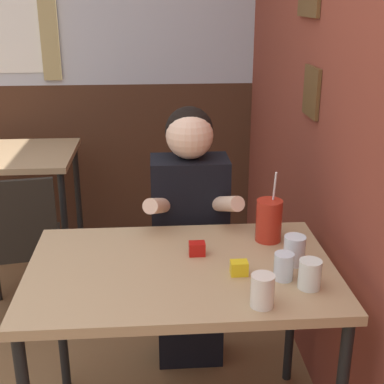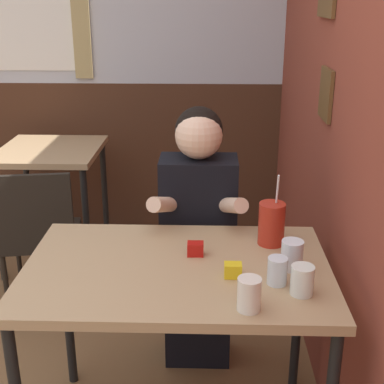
{
  "view_description": "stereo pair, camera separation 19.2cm",
  "coord_description": "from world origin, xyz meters",
  "px_view_note": "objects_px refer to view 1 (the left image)",
  "views": [
    {
      "loc": [
        0.49,
        -1.25,
        1.69
      ],
      "look_at": [
        0.62,
        0.58,
        1.01
      ],
      "focal_mm": 50.0,
      "sensor_mm": 36.0,
      "label": 1
    },
    {
      "loc": [
        0.68,
        -1.26,
        1.69
      ],
      "look_at": [
        0.62,
        0.58,
        1.01
      ],
      "focal_mm": 50.0,
      "sensor_mm": 36.0,
      "label": 2
    }
  ],
  "objects_px": {
    "chair_near_window": "(20,238)",
    "person_seated": "(190,236)",
    "main_table": "(181,285)",
    "cocktail_pitcher": "(269,220)",
    "background_table": "(24,170)"
  },
  "relations": [
    {
      "from": "person_seated",
      "to": "cocktail_pitcher",
      "type": "height_order",
      "value": "person_seated"
    },
    {
      "from": "chair_near_window",
      "to": "person_seated",
      "type": "xyz_separation_m",
      "value": [
        0.86,
        -0.38,
        0.16
      ]
    },
    {
      "from": "cocktail_pitcher",
      "to": "person_seated",
      "type": "bearing_deg",
      "value": 131.72
    },
    {
      "from": "background_table",
      "to": "person_seated",
      "type": "distance_m",
      "value": 1.4
    },
    {
      "from": "person_seated",
      "to": "cocktail_pitcher",
      "type": "xyz_separation_m",
      "value": [
        0.29,
        -0.32,
        0.21
      ]
    },
    {
      "from": "chair_near_window",
      "to": "person_seated",
      "type": "height_order",
      "value": "person_seated"
    },
    {
      "from": "person_seated",
      "to": "cocktail_pitcher",
      "type": "bearing_deg",
      "value": -48.28
    },
    {
      "from": "main_table",
      "to": "chair_near_window",
      "type": "relative_size",
      "value": 1.29
    },
    {
      "from": "main_table",
      "to": "background_table",
      "type": "distance_m",
      "value": 1.77
    },
    {
      "from": "main_table",
      "to": "chair_near_window",
      "type": "bearing_deg",
      "value": 131.79
    },
    {
      "from": "chair_near_window",
      "to": "main_table",
      "type": "bearing_deg",
      "value": -57.1
    },
    {
      "from": "main_table",
      "to": "person_seated",
      "type": "xyz_separation_m",
      "value": [
        0.07,
        0.51,
        -0.05
      ]
    },
    {
      "from": "chair_near_window",
      "to": "person_seated",
      "type": "distance_m",
      "value": 0.95
    },
    {
      "from": "background_table",
      "to": "cocktail_pitcher",
      "type": "bearing_deg",
      "value": -46.99
    },
    {
      "from": "person_seated",
      "to": "cocktail_pitcher",
      "type": "relative_size",
      "value": 4.35
    }
  ]
}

